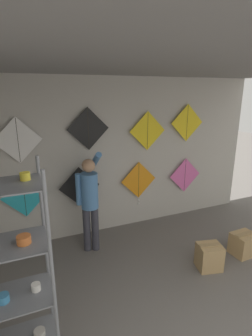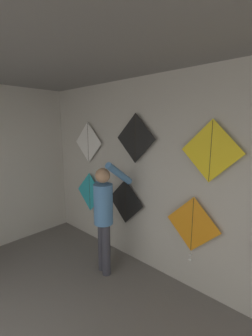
{
  "view_description": "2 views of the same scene",
  "coord_description": "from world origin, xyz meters",
  "px_view_note": "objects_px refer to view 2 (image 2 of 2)",
  "views": [
    {
      "loc": [
        -1.57,
        -0.96,
        2.55
      ],
      "look_at": [
        0.12,
        3.05,
        1.27
      ],
      "focal_mm": 28.0,
      "sensor_mm": 36.0,
      "label": 1
    },
    {
      "loc": [
        1.65,
        0.81,
        2.13
      ],
      "look_at": [
        -0.42,
        3.05,
        1.55
      ],
      "focal_mm": 24.0,
      "sensor_mm": 36.0,
      "label": 2
    }
  ],
  "objects_px": {
    "kite_1": "(125,201)",
    "kite_2": "(192,226)",
    "shopkeeper": "(104,211)",
    "kite_0": "(90,192)",
    "kite_5": "(135,138)",
    "kite_4": "(88,142)",
    "kite_6": "(211,151)"
  },
  "relations": [
    {
      "from": "kite_2",
      "to": "kite_4",
      "type": "bearing_deg",
      "value": 179.99
    },
    {
      "from": "kite_0",
      "to": "kite_5",
      "type": "height_order",
      "value": "kite_5"
    },
    {
      "from": "kite_1",
      "to": "kite_5",
      "type": "distance_m",
      "value": 1.02
    },
    {
      "from": "kite_6",
      "to": "kite_5",
      "type": "bearing_deg",
      "value": 180.0
    },
    {
      "from": "kite_0",
      "to": "shopkeeper",
      "type": "bearing_deg",
      "value": -27.4
    },
    {
      "from": "kite_1",
      "to": "kite_6",
      "type": "xyz_separation_m",
      "value": [
        1.31,
        0.0,
        0.9
      ]
    },
    {
      "from": "kite_0",
      "to": "kite_2",
      "type": "height_order",
      "value": "kite_2"
    },
    {
      "from": "kite_0",
      "to": "kite_4",
      "type": "bearing_deg",
      "value": 0.0
    },
    {
      "from": "kite_2",
      "to": "kite_4",
      "type": "height_order",
      "value": "kite_4"
    },
    {
      "from": "kite_2",
      "to": "kite_6",
      "type": "bearing_deg",
      "value": 0.14
    },
    {
      "from": "kite_0",
      "to": "kite_5",
      "type": "distance_m",
      "value": 1.51
    },
    {
      "from": "shopkeeper",
      "to": "kite_0",
      "type": "height_order",
      "value": "shopkeeper"
    },
    {
      "from": "kite_4",
      "to": "kite_5",
      "type": "distance_m",
      "value": 1.11
    },
    {
      "from": "shopkeeper",
      "to": "kite_2",
      "type": "xyz_separation_m",
      "value": [
        1.1,
        0.49,
        -0.04
      ]
    },
    {
      "from": "shopkeeper",
      "to": "kite_5",
      "type": "bearing_deg",
      "value": 89.03
    },
    {
      "from": "kite_2",
      "to": "kite_6",
      "type": "xyz_separation_m",
      "value": [
        0.17,
        0.0,
        0.95
      ]
    },
    {
      "from": "kite_2",
      "to": "kite_5",
      "type": "height_order",
      "value": "kite_5"
    },
    {
      "from": "kite_0",
      "to": "kite_4",
      "type": "distance_m",
      "value": 0.92
    },
    {
      "from": "kite_2",
      "to": "kite_0",
      "type": "bearing_deg",
      "value": 179.99
    },
    {
      "from": "kite_0",
      "to": "kite_6",
      "type": "height_order",
      "value": "kite_6"
    },
    {
      "from": "shopkeeper",
      "to": "kite_4",
      "type": "relative_size",
      "value": 2.32
    },
    {
      "from": "shopkeeper",
      "to": "kite_4",
      "type": "bearing_deg",
      "value": 168.8
    },
    {
      "from": "kite_0",
      "to": "kite_4",
      "type": "height_order",
      "value": "kite_4"
    },
    {
      "from": "shopkeeper",
      "to": "kite_1",
      "type": "bearing_deg",
      "value": 111.33
    },
    {
      "from": "kite_0",
      "to": "kite_1",
      "type": "bearing_deg",
      "value": 0.0
    },
    {
      "from": "shopkeeper",
      "to": "kite_0",
      "type": "xyz_separation_m",
      "value": [
        -0.95,
        0.49,
        -0.02
      ]
    },
    {
      "from": "kite_1",
      "to": "kite_6",
      "type": "distance_m",
      "value": 1.59
    },
    {
      "from": "kite_2",
      "to": "kite_5",
      "type": "distance_m",
      "value": 1.41
    },
    {
      "from": "kite_1",
      "to": "kite_2",
      "type": "xyz_separation_m",
      "value": [
        1.14,
        -0.0,
        -0.05
      ]
    },
    {
      "from": "kite_2",
      "to": "kite_5",
      "type": "xyz_separation_m",
      "value": [
        -0.94,
        0.0,
        1.05
      ]
    },
    {
      "from": "shopkeeper",
      "to": "kite_0",
      "type": "relative_size",
      "value": 2.32
    },
    {
      "from": "kite_1",
      "to": "kite_5",
      "type": "xyz_separation_m",
      "value": [
        0.2,
        0.0,
        1.0
      ]
    }
  ]
}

